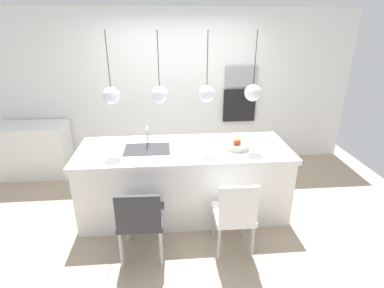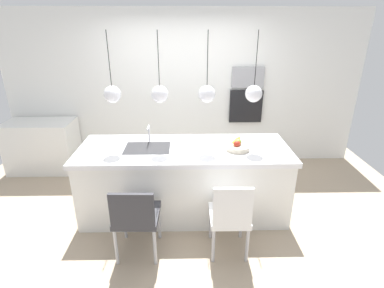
{
  "view_description": "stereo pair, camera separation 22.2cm",
  "coord_description": "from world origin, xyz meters",
  "px_view_note": "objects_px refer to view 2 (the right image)",
  "views": [
    {
      "loc": [
        -0.19,
        -3.41,
        2.37
      ],
      "look_at": [
        0.1,
        0.0,
        0.97
      ],
      "focal_mm": 27.86,
      "sensor_mm": 36.0,
      "label": 1
    },
    {
      "loc": [
        0.03,
        -3.42,
        2.37
      ],
      "look_at": [
        0.1,
        0.0,
        0.97
      ],
      "focal_mm": 27.86,
      "sensor_mm": 36.0,
      "label": 2
    }
  ],
  "objects_px": {
    "microwave": "(248,77)",
    "chair_near": "(136,216)",
    "chair_middle": "(230,215)",
    "oven": "(246,106)",
    "fruit_bowl": "(238,146)"
  },
  "relations": [
    {
      "from": "chair_near",
      "to": "chair_middle",
      "type": "height_order",
      "value": "chair_middle"
    },
    {
      "from": "microwave",
      "to": "chair_near",
      "type": "relative_size",
      "value": 0.63
    },
    {
      "from": "microwave",
      "to": "chair_near",
      "type": "height_order",
      "value": "microwave"
    },
    {
      "from": "fruit_bowl",
      "to": "oven",
      "type": "height_order",
      "value": "oven"
    },
    {
      "from": "fruit_bowl",
      "to": "chair_middle",
      "type": "xyz_separation_m",
      "value": [
        -0.18,
        -0.75,
        -0.46
      ]
    },
    {
      "from": "chair_middle",
      "to": "microwave",
      "type": "bearing_deg",
      "value": 76.38
    },
    {
      "from": "oven",
      "to": "chair_middle",
      "type": "distance_m",
      "value": 2.53
    },
    {
      "from": "fruit_bowl",
      "to": "oven",
      "type": "bearing_deg",
      "value": 76.16
    },
    {
      "from": "chair_near",
      "to": "microwave",
      "type": "bearing_deg",
      "value": 56.89
    },
    {
      "from": "microwave",
      "to": "chair_near",
      "type": "xyz_separation_m",
      "value": [
        -1.57,
        -2.4,
        -1.02
      ]
    },
    {
      "from": "microwave",
      "to": "chair_near",
      "type": "bearing_deg",
      "value": -123.11
    },
    {
      "from": "fruit_bowl",
      "to": "chair_near",
      "type": "relative_size",
      "value": 0.34
    },
    {
      "from": "oven",
      "to": "chair_near",
      "type": "bearing_deg",
      "value": -123.11
    },
    {
      "from": "oven",
      "to": "chair_near",
      "type": "distance_m",
      "value": 2.91
    },
    {
      "from": "chair_middle",
      "to": "fruit_bowl",
      "type": "bearing_deg",
      "value": 76.87
    }
  ]
}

